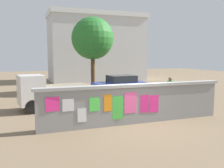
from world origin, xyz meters
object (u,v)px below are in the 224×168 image
at_px(car_parked, 120,84).
at_px(bicycle_near, 126,101).
at_px(auto_rickshaw_truck, 51,92).
at_px(motorcycle, 174,102).
at_px(bicycle_far, 106,109).
at_px(person_walking, 170,88).
at_px(tree_roadside, 93,39).

bearing_deg(car_parked, bicycle_near, -107.94).
bearing_deg(auto_rickshaw_truck, motorcycle, -25.03).
bearing_deg(bicycle_far, auto_rickshaw_truck, 129.41).
distance_m(car_parked, bicycle_far, 6.86).
xyz_separation_m(motorcycle, bicycle_near, (-1.95, 1.66, -0.10)).
relative_size(bicycle_far, person_walking, 1.02).
bearing_deg(tree_roadside, car_parked, -56.03).
distance_m(car_parked, person_walking, 4.87).
xyz_separation_m(car_parked, person_walking, (1.19, -4.72, 0.26)).
bearing_deg(person_walking, car_parked, 104.12).
distance_m(auto_rickshaw_truck, bicycle_far, 3.48).
height_order(car_parked, bicycle_far, car_parked).
xyz_separation_m(auto_rickshaw_truck, motorcycle, (5.83, -2.72, -0.44)).
bearing_deg(person_walking, bicycle_far, -162.50).
xyz_separation_m(bicycle_near, person_walking, (2.64, -0.22, 0.62)).
bearing_deg(motorcycle, bicycle_far, 178.97).
bearing_deg(bicycle_near, tree_roadside, 89.73).
bearing_deg(motorcycle, car_parked, 94.61).
distance_m(auto_rickshaw_truck, person_walking, 6.65).
distance_m(motorcycle, bicycle_near, 2.56).
relative_size(motorcycle, bicycle_far, 1.15).
bearing_deg(person_walking, motorcycle, -115.71).
bearing_deg(bicycle_near, person_walking, -4.87).
bearing_deg(bicycle_far, car_parked, 62.61).
xyz_separation_m(car_parked, tree_roadside, (-1.42, 2.11, 3.42)).
distance_m(bicycle_far, person_walking, 4.59).
xyz_separation_m(auto_rickshaw_truck, car_parked, (5.34, 3.43, -0.17)).
distance_m(auto_rickshaw_truck, tree_roadside, 7.52).
bearing_deg(auto_rickshaw_truck, person_walking, -11.18).
bearing_deg(car_parked, motorcycle, -85.39).
height_order(auto_rickshaw_truck, car_parked, auto_rickshaw_truck).
bearing_deg(car_parked, person_walking, -75.88).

